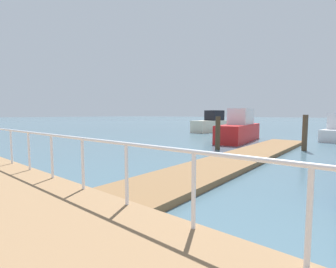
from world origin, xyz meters
The scene contains 8 objects.
ground_plane centered at (0.00, 20.00, 0.00)m, with size 300.00×300.00×0.00m, color #476675.
floating_dock centered at (4.30, 8.32, 0.09)m, with size 15.59×2.00×0.18m, color olive.
boardwalk_railing centered at (-3.15, 8.10, 1.21)m, with size 0.06×25.82×1.08m.
dock_piling_0 centered at (14.51, 12.27, 0.86)m, with size 0.28×0.28×1.72m, color brown.
dock_piling_4 centered at (8.62, 6.76, 0.96)m, with size 0.26×0.26×1.92m, color brown.
dock_piling_5 centered at (6.05, 10.52, 0.91)m, with size 0.27×0.27×1.82m, color #473826.
moored_boat_0 centered at (17.42, 17.28, 0.89)m, with size 4.73×2.44×2.35m.
moored_boat_1 centered at (10.93, 11.34, 0.88)m, with size 6.21×2.37×2.35m.
Camera 1 is at (-5.80, 4.34, 1.95)m, focal length 25.67 mm.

